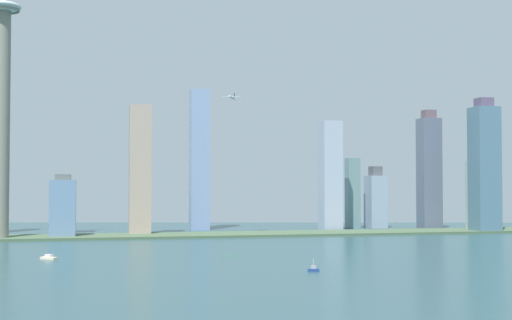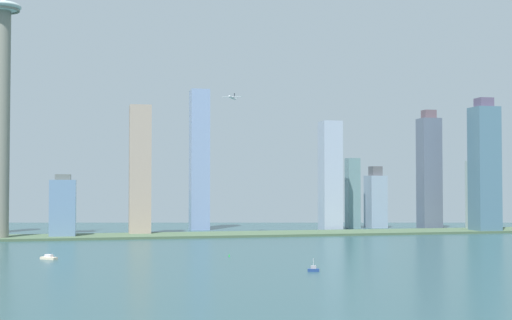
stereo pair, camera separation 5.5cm
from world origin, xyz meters
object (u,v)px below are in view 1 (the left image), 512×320
skyscraper_2 (199,160)px  skyscraper_9 (376,200)px  skyscraper_6 (330,176)px  channel_buoy_0 (229,255)px  boat_5 (49,258)px  airplane (232,97)px  skyscraper_4 (353,193)px  skyscraper_7 (140,170)px  boat_2 (313,269)px  skyscraper_1 (473,196)px  observation_tower (3,88)px  skyscraper_10 (484,168)px  skyscraper_8 (63,208)px  skyscraper_5 (429,172)px

skyscraper_2 → skyscraper_9: bearing=-2.3°
skyscraper_6 → channel_buoy_0: size_ratio=53.86×
boat_5 → airplane: (174.94, 209.33, 146.97)m
airplane → skyscraper_4: bearing=140.7°
skyscraper_7 → skyscraper_9: bearing=12.8°
skyscraper_4 → boat_2: 438.41m
skyscraper_4 → channel_buoy_0: 367.33m
channel_buoy_0 → skyscraper_1: bearing=34.5°
observation_tower → airplane: size_ratio=14.11×
skyscraper_9 → skyscraper_1: bearing=-39.0°
skyscraper_2 → boat_2: (15.12, -414.71, -82.58)m
skyscraper_2 → skyscraper_6: 157.61m
skyscraper_6 → airplane: airplane is taller
skyscraper_1 → skyscraper_10: size_ratio=0.54×
skyscraper_6 → channel_buoy_0: 320.16m
skyscraper_7 → skyscraper_8: bearing=-163.3°
skyscraper_6 → skyscraper_10: 174.84m
boat_2 → skyscraper_8: bearing=-50.8°
skyscraper_1 → skyscraper_6: size_ratio=0.64×
skyscraper_4 → boat_5: size_ratio=6.64×
skyscraper_1 → skyscraper_2: size_ratio=0.49×
observation_tower → skyscraper_9: (432.70, 100.00, -114.98)m
skyscraper_5 → channel_buoy_0: bearing=-138.2°
skyscraper_10 → boat_2: bearing=-134.6°
skyscraper_4 → skyscraper_10: skyscraper_10 is taller
skyscraper_2 → skyscraper_8: (-153.17, -99.90, -53.40)m
skyscraper_7 → skyscraper_10: (384.26, -39.91, 3.38)m
skyscraper_7 → boat_2: size_ratio=16.48×
skyscraper_9 → channel_buoy_0: bearing=-128.5°
skyscraper_4 → skyscraper_9: 33.98m
observation_tower → skyscraper_8: observation_tower is taller
skyscraper_1 → skyscraper_9: 119.09m
channel_buoy_0 → skyscraper_4: bearing=55.0°
skyscraper_10 → skyscraper_7: bearing=174.1°
observation_tower → skyscraper_7: (136.70, 32.58, -80.21)m
skyscraper_5 → skyscraper_8: 432.57m
skyscraper_6 → boat_2: (-133.45, -365.91, -62.90)m
skyscraper_2 → skyscraper_6: size_ratio=1.31×
skyscraper_1 → boat_2: (-298.66, -330.91, -39.54)m
skyscraper_4 → boat_5: skyscraper_4 is taller
skyscraper_1 → boat_5: 517.36m
boat_5 → channel_buoy_0: bearing=36.4°
skyscraper_5 → skyscraper_6: (-126.11, 0.29, -4.86)m
observation_tower → skyscraper_8: bearing=8.8°
skyscraper_4 → skyscraper_10: (120.70, -101.82, 29.70)m
boat_5 → airplane: bearing=90.5°
skyscraper_6 → skyscraper_8: 307.89m
skyscraper_6 → boat_2: bearing=-110.0°
skyscraper_2 → boat_5: size_ratio=12.88×
skyscraper_4 → boat_5: bearing=-139.7°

